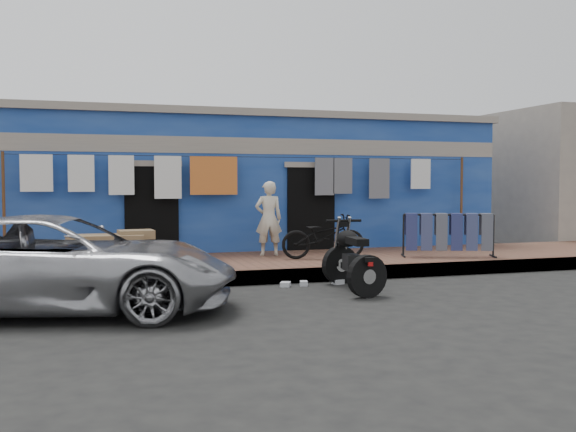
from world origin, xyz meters
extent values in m
plane|color=black|center=(0.00, 0.00, 0.00)|extent=(80.00, 80.00, 0.00)
cube|color=brown|center=(0.00, 3.00, 0.12)|extent=(28.00, 3.00, 0.25)
cube|color=gray|center=(0.00, 1.55, 0.12)|extent=(28.00, 0.10, 0.25)
cube|color=navy|center=(0.00, 7.00, 1.60)|extent=(12.00, 5.00, 3.20)
cube|color=#9E9384|center=(0.00, 4.56, 2.55)|extent=(12.00, 0.14, 0.35)
cube|color=#9E9384|center=(0.00, 7.00, 3.28)|extent=(12.20, 5.20, 0.16)
cube|color=black|center=(-2.20, 4.48, 1.05)|extent=(1.10, 0.10, 2.10)
cube|color=black|center=(1.30, 4.48, 1.05)|extent=(1.10, 0.10, 2.10)
cylinder|color=brown|center=(-5.00, 4.25, 1.30)|extent=(0.06, 0.06, 2.10)
cylinder|color=brown|center=(5.00, 4.25, 1.30)|extent=(0.06, 0.06, 2.10)
cylinder|color=black|center=(0.00, 4.25, 2.30)|extent=(10.00, 0.01, 0.01)
cube|color=silver|center=(-4.41, 4.25, 1.94)|extent=(0.60, 0.02, 0.72)
cube|color=silver|center=(-3.58, 4.25, 1.94)|extent=(0.50, 0.02, 0.73)
cube|color=silver|center=(-2.81, 4.25, 1.90)|extent=(0.50, 0.02, 0.79)
cube|color=silver|center=(-1.89, 4.25, 1.86)|extent=(0.55, 0.02, 0.88)
cube|color=#CC4C26|center=(-0.93, 4.25, 1.90)|extent=(1.00, 0.02, 0.80)
cube|color=slate|center=(1.54, 4.25, 1.89)|extent=(0.45, 0.02, 0.83)
cube|color=slate|center=(1.97, 4.25, 1.90)|extent=(0.45, 0.02, 0.79)
cube|color=slate|center=(2.86, 4.25, 1.85)|extent=(0.50, 0.02, 0.91)
cube|color=silver|center=(3.91, 4.25, 1.95)|extent=(0.50, 0.02, 0.69)
imported|color=#A9A9AE|center=(-3.82, 0.06, 0.68)|extent=(5.22, 3.27, 1.36)
imported|color=beige|center=(0.08, 3.63, 1.02)|extent=(0.59, 0.42, 1.53)
imported|color=black|center=(0.98, 2.82, 0.79)|extent=(1.71, 0.76, 1.07)
cube|color=silver|center=(0.66, 1.20, 0.04)|extent=(0.22, 0.19, 0.08)
cube|color=silver|center=(0.03, 1.20, 0.04)|extent=(0.16, 0.19, 0.08)
cube|color=silver|center=(-0.29, 1.20, 0.04)|extent=(0.23, 0.25, 0.08)
camera|label=1|loc=(-3.40, -9.06, 1.76)|focal=40.00mm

